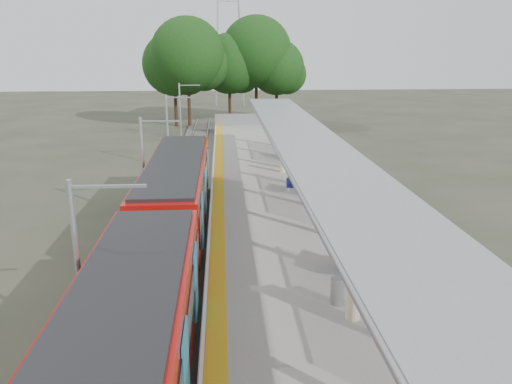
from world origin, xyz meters
The scene contains 14 objects.
trackbed centered at (-4.50, 20.00, 0.12)m, with size 3.00×70.00×0.24m, color #59544C.
platform centered at (0.00, 20.00, 0.50)m, with size 6.00×50.00×1.00m, color gray.
tactile_strip centered at (-2.55, 20.00, 1.01)m, with size 0.60×50.00×0.02m, color gold.
end_fence centered at (0.00, 44.95, 1.60)m, with size 6.00×0.10×1.20m, color #9EA0A5.
train centered at (-4.50, 10.30, 2.05)m, with size 2.74×27.60×3.62m.
canopy centered at (1.61, 16.19, 4.20)m, with size 3.27×38.00×3.66m.
tree_cluster centered at (-1.87, 52.81, 7.43)m, with size 18.51×12.17×12.32m.
catenary_masts centered at (-6.22, 19.00, 2.91)m, with size 2.08×48.16×5.40m.
bench_near centered at (2.01, 10.25, 1.57)m, with size 1.03×1.66×1.09m.
bench_mid centered at (1.47, 20.60, 1.48)m, with size 0.82×1.38×0.91m.
bench_far centered at (2.02, 29.22, 1.54)m, with size 0.87×1.57×1.03m.
info_pillar_near centered at (1.45, 7.05, 1.80)m, with size 0.42×0.42×1.85m.
info_pillar_far centered at (1.55, 25.03, 1.73)m, with size 0.38×0.38×1.68m.
litter_bin centered at (1.19, 7.95, 1.44)m, with size 0.43×0.43×0.88m, color #9EA0A5.
Camera 1 is at (-2.28, -5.83, 8.72)m, focal length 35.00 mm.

